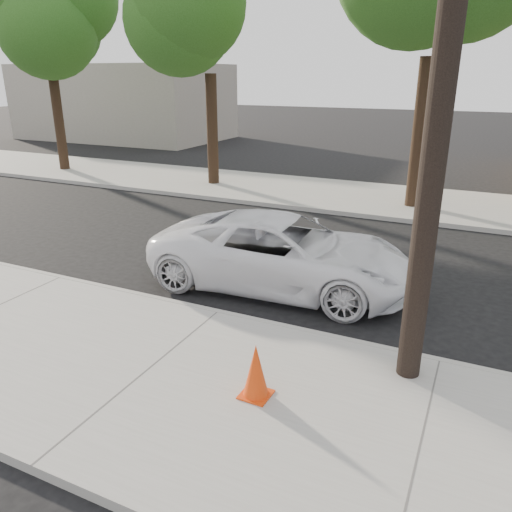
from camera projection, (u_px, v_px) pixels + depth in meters
name	position (u px, v px, depth m)	size (l,w,h in m)	color
ground	(264.00, 279.00, 11.30)	(120.00, 120.00, 0.00)	black
near_sidewalk	(148.00, 373.00, 7.63)	(90.00, 4.40, 0.15)	gray
far_sidewalk	(358.00, 197.00, 18.50)	(90.00, 5.00, 0.15)	gray
curb_near	(219.00, 314.00, 9.49)	(90.00, 0.12, 0.16)	#9E9B93
building_far	(124.00, 102.00, 35.44)	(14.00, 8.00, 5.00)	gray
utility_pole	(447.00, 46.00, 5.95)	(1.40, 0.34, 9.00)	black
tree_a	(46.00, 20.00, 21.25)	(4.65, 4.50, 9.00)	black
tree_b	(212.00, 23.00, 18.36)	(4.34, 4.20, 8.45)	black
police_cruiser	(283.00, 252.00, 10.68)	(2.60, 5.63, 1.57)	white
traffic_cone	(256.00, 371.00, 6.85)	(0.43, 0.43, 0.80)	red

